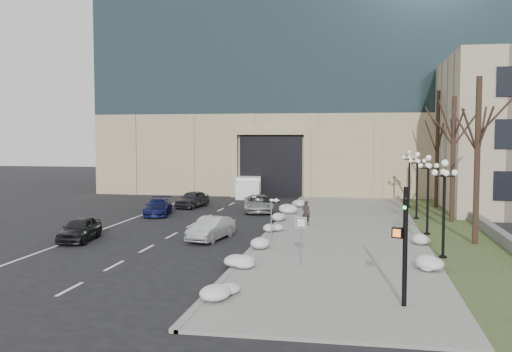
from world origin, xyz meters
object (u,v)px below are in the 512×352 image
at_px(pedestrian, 306,213).
at_px(box_truck, 249,187).
at_px(lamppost_a, 444,195).
at_px(lamppost_d, 409,171).
at_px(car_e, 192,199).
at_px(car_a, 80,229).
at_px(one_way_sign, 274,206).
at_px(car_b, 211,229).
at_px(keep_sign, 301,231).
at_px(car_c, 158,207).
at_px(lamppost_c, 417,176).
at_px(traffic_signal, 404,249).
at_px(lamppost_b, 428,184).
at_px(car_d, 258,204).

bearing_deg(pedestrian, box_truck, -50.62).
height_order(lamppost_a, lamppost_d, same).
relative_size(car_e, lamppost_a, 0.84).
relative_size(car_a, one_way_sign, 1.51).
relative_size(car_b, box_truck, 0.60).
bearing_deg(car_a, keep_sign, -26.09).
xyz_separation_m(car_b, one_way_sign, (3.69, -0.75, 1.48)).
bearing_deg(one_way_sign, car_c, 147.40).
xyz_separation_m(car_b, car_c, (-6.49, 9.15, -0.03)).
bearing_deg(car_c, lamppost_c, -8.72).
bearing_deg(lamppost_a, keep_sign, -155.70).
relative_size(car_b, traffic_signal, 0.95).
distance_m(car_a, lamppost_b, 20.09).
relative_size(car_a, lamppost_b, 0.82).
height_order(pedestrian, lamppost_d, lamppost_d).
distance_m(traffic_signal, lamppost_c, 21.47).
bearing_deg(pedestrian, car_c, -0.54).
xyz_separation_m(car_e, traffic_signal, (15.03, -25.37, 1.39)).
distance_m(car_a, car_c, 10.74).
distance_m(keep_sign, traffic_signal, 6.74).
height_order(car_d, box_truck, box_truck).
bearing_deg(keep_sign, car_e, 128.51).
height_order(one_way_sign, lamppost_d, lamppost_d).
height_order(car_b, pedestrian, pedestrian).
distance_m(car_a, box_truck, 24.49).
relative_size(car_e, one_way_sign, 1.55).
distance_m(car_a, car_d, 15.77).
bearing_deg(car_d, box_truck, 92.28).
xyz_separation_m(car_c, car_e, (1.17, 4.89, 0.07)).
bearing_deg(lamppost_a, car_e, 135.66).
xyz_separation_m(car_a, keep_sign, (12.85, -4.37, 1.02)).
height_order(one_way_sign, keep_sign, one_way_sign).
height_order(car_e, lamppost_b, lamppost_b).
height_order(lamppost_a, lamppost_b, same).
bearing_deg(lamppost_c, traffic_signal, -96.50).
bearing_deg(lamppost_c, lamppost_a, -90.00).
xyz_separation_m(keep_sign, lamppost_c, (6.45, 15.91, 1.39)).
bearing_deg(one_way_sign, car_a, -164.10).
xyz_separation_m(lamppost_a, lamppost_b, (0.00, 6.50, 0.00)).
xyz_separation_m(box_truck, traffic_signal, (11.87, -33.73, 1.09)).
distance_m(car_e, lamppost_b, 20.55).
xyz_separation_m(car_d, keep_sign, (5.18, -18.14, 1.02)).
distance_m(car_d, lamppost_c, 12.08).
xyz_separation_m(car_b, keep_sign, (5.69, -5.93, 1.03)).
xyz_separation_m(car_d, box_truck, (-2.68, 10.20, 0.33)).
bearing_deg(box_truck, lamppost_c, -48.52).
height_order(car_b, lamppost_d, lamppost_d).
bearing_deg(lamppost_d, car_b, -126.37).
distance_m(one_way_sign, lamppost_a, 8.79).
bearing_deg(traffic_signal, car_d, 130.34).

